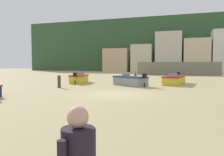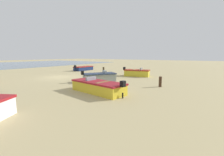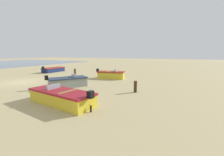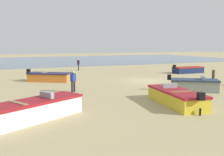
{
  "view_description": "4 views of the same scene",
  "coord_description": "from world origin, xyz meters",
  "px_view_note": "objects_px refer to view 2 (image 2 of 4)",
  "views": [
    {
      "loc": [
        4.31,
        -14.38,
        2.03
      ],
      "look_at": [
        -1.54,
        4.13,
        0.85
      ],
      "focal_mm": 35.46,
      "sensor_mm": 36.0,
      "label": 1
    },
    {
      "loc": [
        12.52,
        16.72,
        2.84
      ],
      "look_at": [
        3.55,
        10.64,
        1.22
      ],
      "focal_mm": 24.48,
      "sensor_mm": 36.0,
      "label": 2
    },
    {
      "loc": [
        10.54,
        16.2,
        3.16
      ],
      "look_at": [
        -1.21,
        10.58,
        1.03
      ],
      "focal_mm": 24.26,
      "sensor_mm": 36.0,
      "label": 3
    },
    {
      "loc": [
        12.91,
        21.42,
        3.51
      ],
      "look_at": [
        4.05,
        0.87,
        0.58
      ],
      "focal_mm": 41.01,
      "sensor_mm": 36.0,
      "label": 4
    }
  ],
  "objects_px": {
    "boat_yellow_4": "(137,73)",
    "boat_navy_3": "(84,68)",
    "boat_grey_5": "(99,77)",
    "boat_yellow_1": "(98,87)",
    "mooring_post_mid_beach": "(104,71)",
    "mooring_post_near_water": "(160,82)"
  },
  "relations": [
    {
      "from": "boat_navy_3",
      "to": "boat_yellow_4",
      "type": "xyz_separation_m",
      "value": [
        1.82,
        11.88,
        0.07
      ]
    },
    {
      "from": "boat_navy_3",
      "to": "boat_yellow_4",
      "type": "distance_m",
      "value": 12.01
    },
    {
      "from": "boat_yellow_1",
      "to": "mooring_post_near_water",
      "type": "bearing_deg",
      "value": -26.58
    },
    {
      "from": "boat_navy_3",
      "to": "boat_yellow_1",
      "type": "bearing_deg",
      "value": -40.96
    },
    {
      "from": "boat_grey_5",
      "to": "mooring_post_near_water",
      "type": "xyz_separation_m",
      "value": [
        -0.79,
        6.41,
        0.0
      ]
    },
    {
      "from": "boat_navy_3",
      "to": "mooring_post_mid_beach",
      "type": "xyz_separation_m",
      "value": [
        2.44,
        6.63,
        0.14
      ]
    },
    {
      "from": "mooring_post_mid_beach",
      "to": "boat_yellow_4",
      "type": "bearing_deg",
      "value": 96.74
    },
    {
      "from": "boat_grey_5",
      "to": "boat_yellow_1",
      "type": "bearing_deg",
      "value": -18.92
    },
    {
      "from": "boat_grey_5",
      "to": "mooring_post_mid_beach",
      "type": "distance_m",
      "value": 6.64
    },
    {
      "from": "mooring_post_near_water",
      "to": "mooring_post_mid_beach",
      "type": "height_order",
      "value": "mooring_post_mid_beach"
    },
    {
      "from": "boat_navy_3",
      "to": "boat_grey_5",
      "type": "xyz_separation_m",
      "value": [
        7.98,
        10.28,
        0.08
      ]
    },
    {
      "from": "boat_yellow_1",
      "to": "mooring_post_near_water",
      "type": "height_order",
      "value": "boat_yellow_1"
    },
    {
      "from": "boat_navy_3",
      "to": "mooring_post_near_water",
      "type": "bearing_deg",
      "value": -22.35
    },
    {
      "from": "boat_grey_5",
      "to": "mooring_post_mid_beach",
      "type": "relative_size",
      "value": 3.51
    },
    {
      "from": "boat_yellow_4",
      "to": "boat_navy_3",
      "type": "bearing_deg",
      "value": -110.83
    },
    {
      "from": "boat_yellow_1",
      "to": "boat_grey_5",
      "type": "bearing_deg",
      "value": 45.84
    },
    {
      "from": "boat_yellow_1",
      "to": "boat_grey_5",
      "type": "distance_m",
      "value": 5.04
    },
    {
      "from": "boat_navy_3",
      "to": "boat_yellow_4",
      "type": "height_order",
      "value": "boat_yellow_4"
    },
    {
      "from": "boat_yellow_4",
      "to": "boat_grey_5",
      "type": "xyz_separation_m",
      "value": [
        6.16,
        -1.6,
        0.01
      ]
    },
    {
      "from": "mooring_post_mid_beach",
      "to": "mooring_post_near_water",
      "type": "bearing_deg",
      "value": 64.7
    },
    {
      "from": "boat_yellow_4",
      "to": "mooring_post_mid_beach",
      "type": "distance_m",
      "value": 5.28
    },
    {
      "from": "mooring_post_near_water",
      "to": "mooring_post_mid_beach",
      "type": "relative_size",
      "value": 0.88
    }
  ]
}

